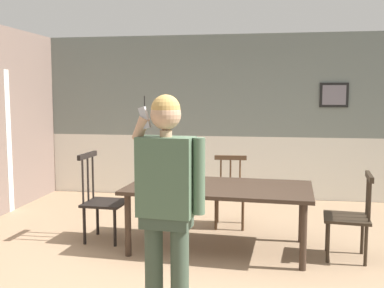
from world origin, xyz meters
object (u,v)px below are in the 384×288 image
(person_figure, at_px, (167,193))
(chair_at_table_head, at_px, (350,216))
(dining_table, at_px, (219,192))
(chair_by_doorway, at_px, (102,200))
(chair_near_window, at_px, (230,192))

(person_figure, bearing_deg, chair_at_table_head, -128.68)
(dining_table, height_order, chair_by_doorway, chair_by_doorway)
(chair_by_doorway, xyz_separation_m, person_figure, (1.19, -1.81, 0.52))
(chair_near_window, relative_size, person_figure, 0.53)
(chair_at_table_head, bearing_deg, chair_by_doorway, 92.53)
(chair_by_doorway, height_order, person_figure, person_figure)
(chair_by_doorway, bearing_deg, person_figure, 35.87)
(dining_table, relative_size, chair_at_table_head, 2.27)
(chair_near_window, bearing_deg, chair_at_table_head, 140.12)
(dining_table, relative_size, chair_near_window, 2.27)
(dining_table, bearing_deg, chair_by_doorway, 176.61)
(chair_near_window, distance_m, person_figure, 2.73)
(chair_at_table_head, bearing_deg, chair_near_window, 59.04)
(chair_by_doorway, relative_size, person_figure, 0.60)
(chair_by_doorway, xyz_separation_m, chair_at_table_head, (2.81, -0.17, -0.03))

